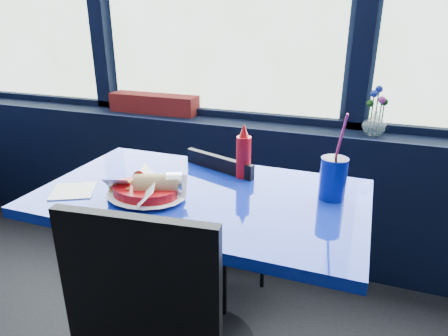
{
  "coord_description": "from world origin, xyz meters",
  "views": [
    {
      "loc": [
        0.85,
        0.76,
        1.37
      ],
      "look_at": [
        0.4,
        1.98,
        0.87
      ],
      "focal_mm": 32.0,
      "sensor_mm": 36.0,
      "label": 1
    }
  ],
  "objects_px": {
    "chair_near_back": "(220,218)",
    "soda_cup": "(333,177)",
    "flower_vase": "(375,121)",
    "ketchup_bottle": "(244,154)",
    "near_table": "(202,235)",
    "planter_box": "(154,103)",
    "food_basket": "(147,189)"
  },
  "relations": [
    {
      "from": "chair_near_back",
      "to": "food_basket",
      "type": "height_order",
      "value": "food_basket"
    },
    {
      "from": "near_table",
      "to": "chair_near_back",
      "type": "relative_size",
      "value": 1.48
    },
    {
      "from": "flower_vase",
      "to": "planter_box",
      "type": "bearing_deg",
      "value": 177.38
    },
    {
      "from": "food_basket",
      "to": "near_table",
      "type": "bearing_deg",
      "value": 37.93
    },
    {
      "from": "near_table",
      "to": "food_basket",
      "type": "height_order",
      "value": "food_basket"
    },
    {
      "from": "flower_vase",
      "to": "ketchup_bottle",
      "type": "height_order",
      "value": "flower_vase"
    },
    {
      "from": "soda_cup",
      "to": "ketchup_bottle",
      "type": "bearing_deg",
      "value": 167.37
    },
    {
      "from": "planter_box",
      "to": "food_basket",
      "type": "xyz_separation_m",
      "value": [
        0.54,
        -1.01,
        -0.07
      ]
    },
    {
      "from": "soda_cup",
      "to": "near_table",
      "type": "bearing_deg",
      "value": -165.06
    },
    {
      "from": "near_table",
      "to": "ketchup_bottle",
      "type": "bearing_deg",
      "value": 64.05
    },
    {
      "from": "near_table",
      "to": "flower_vase",
      "type": "distance_m",
      "value": 1.07
    },
    {
      "from": "planter_box",
      "to": "soda_cup",
      "type": "distance_m",
      "value": 1.39
    },
    {
      "from": "near_table",
      "to": "flower_vase",
      "type": "relative_size",
      "value": 4.88
    },
    {
      "from": "chair_near_back",
      "to": "soda_cup",
      "type": "bearing_deg",
      "value": 176.98
    },
    {
      "from": "planter_box",
      "to": "flower_vase",
      "type": "height_order",
      "value": "flower_vase"
    },
    {
      "from": "chair_near_back",
      "to": "flower_vase",
      "type": "bearing_deg",
      "value": -122.11
    },
    {
      "from": "soda_cup",
      "to": "chair_near_back",
      "type": "bearing_deg",
      "value": 157.64
    },
    {
      "from": "food_basket",
      "to": "ketchup_bottle",
      "type": "distance_m",
      "value": 0.41
    },
    {
      "from": "soda_cup",
      "to": "flower_vase",
      "type": "bearing_deg",
      "value": 80.22
    },
    {
      "from": "flower_vase",
      "to": "soda_cup",
      "type": "bearing_deg",
      "value": -99.78
    },
    {
      "from": "flower_vase",
      "to": "ketchup_bottle",
      "type": "relative_size",
      "value": 1.09
    },
    {
      "from": "flower_vase",
      "to": "food_basket",
      "type": "bearing_deg",
      "value": -128.09
    },
    {
      "from": "planter_box",
      "to": "ketchup_bottle",
      "type": "bearing_deg",
      "value": -41.1
    },
    {
      "from": "near_table",
      "to": "chair_near_back",
      "type": "height_order",
      "value": "chair_near_back"
    },
    {
      "from": "planter_box",
      "to": "ketchup_bottle",
      "type": "distance_m",
      "value": 1.06
    },
    {
      "from": "chair_near_back",
      "to": "soda_cup",
      "type": "height_order",
      "value": "soda_cup"
    },
    {
      "from": "near_table",
      "to": "planter_box",
      "type": "relative_size",
      "value": 2.14
    },
    {
      "from": "planter_box",
      "to": "soda_cup",
      "type": "bearing_deg",
      "value": -33.88
    },
    {
      "from": "near_table",
      "to": "planter_box",
      "type": "distance_m",
      "value": 1.17
    },
    {
      "from": "ketchup_bottle",
      "to": "soda_cup",
      "type": "height_order",
      "value": "soda_cup"
    },
    {
      "from": "chair_near_back",
      "to": "flower_vase",
      "type": "xyz_separation_m",
      "value": [
        0.64,
        0.51,
        0.41
      ]
    },
    {
      "from": "flower_vase",
      "to": "soda_cup",
      "type": "xyz_separation_m",
      "value": [
        -0.12,
        -0.72,
        -0.04
      ]
    }
  ]
}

